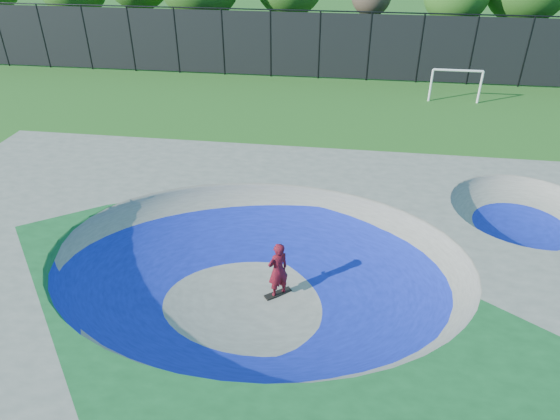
% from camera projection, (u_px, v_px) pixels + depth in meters
% --- Properties ---
extents(ground, '(120.00, 120.00, 0.00)m').
position_uv_depth(ground, '(259.00, 301.00, 13.55)').
color(ground, '#205517').
rests_on(ground, ground).
extents(skate_deck, '(22.00, 14.00, 1.50)m').
position_uv_depth(skate_deck, '(259.00, 279.00, 13.16)').
color(skate_deck, gray).
rests_on(skate_deck, ground).
extents(skater, '(0.73, 0.71, 1.69)m').
position_uv_depth(skater, '(278.00, 270.00, 13.34)').
color(skater, '#B20E23').
rests_on(skater, ground).
extents(skateboard, '(0.75, 0.65, 0.05)m').
position_uv_depth(skateboard, '(278.00, 294.00, 13.76)').
color(skateboard, black).
rests_on(skateboard, ground).
extents(soccer_goal, '(2.72, 0.12, 1.79)m').
position_uv_depth(soccer_goal, '(457.00, 80.00, 26.88)').
color(soccer_goal, white).
rests_on(soccer_goal, ground).
extents(fence, '(48.09, 0.09, 4.04)m').
position_uv_depth(fence, '(319.00, 44.00, 30.26)').
color(fence, black).
rests_on(fence, ground).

